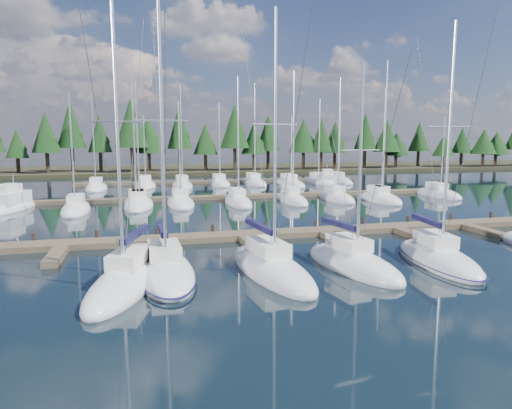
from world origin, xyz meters
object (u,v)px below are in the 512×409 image
object	(u,v)px
front_sailboat_0	(127,281)
front_sailboat_1	(165,272)
main_dock	(324,233)
motor_yacht_right	(327,181)
motor_yacht_left	(11,205)
front_sailboat_3	(352,263)
front_sailboat_4	(438,259)
front_sailboat_2	(271,268)

from	to	relation	value
front_sailboat_0	front_sailboat_1	size ratio (longest dim) A/B	0.99
main_dock	motor_yacht_right	size ratio (longest dim) A/B	5.39
motor_yacht_left	main_dock	bearing A→B (deg)	-36.79
front_sailboat_1	front_sailboat_3	size ratio (longest dim) A/B	1.23
front_sailboat_4	main_dock	bearing A→B (deg)	111.40
front_sailboat_1	front_sailboat_4	world-z (taller)	front_sailboat_1
motor_yacht_left	front_sailboat_1	bearing A→B (deg)	-62.56
main_dock	front_sailboat_0	xyz separation A→B (m)	(-13.76, -8.53, 0.09)
front_sailboat_0	front_sailboat_1	bearing A→B (deg)	29.98
front_sailboat_2	main_dock	bearing A→B (deg)	51.66
front_sailboat_0	motor_yacht_left	size ratio (longest dim) A/B	1.58
front_sailboat_1	front_sailboat_3	bearing A→B (deg)	-4.94
front_sailboat_0	front_sailboat_3	distance (m)	11.97
front_sailboat_0	front_sailboat_4	world-z (taller)	front_sailboat_0
front_sailboat_0	motor_yacht_right	bearing A→B (deg)	56.57
front_sailboat_3	front_sailboat_0	bearing A→B (deg)	-178.98
main_dock	front_sailboat_0	distance (m)	16.19
front_sailboat_0	front_sailboat_3	xyz separation A→B (m)	(11.97, 0.21, -0.01)
front_sailboat_1	front_sailboat_4	xyz separation A→B (m)	(15.27, -1.20, -0.00)
main_dock	front_sailboat_0	size ratio (longest dim) A/B	3.08
front_sailboat_0	front_sailboat_4	xyz separation A→B (m)	(17.15, -0.11, -0.01)
front_sailboat_2	front_sailboat_1	bearing A→B (deg)	172.99
main_dock	front_sailboat_4	xyz separation A→B (m)	(3.39, -8.64, 0.08)
front_sailboat_1	motor_yacht_left	xyz separation A→B (m)	(-13.86, 26.69, 0.19)
front_sailboat_2	front_sailboat_4	size ratio (longest dim) A/B	1.01
main_dock	front_sailboat_3	bearing A→B (deg)	-102.14
front_sailboat_1	front_sailboat_4	distance (m)	15.31
front_sailboat_0	front_sailboat_2	bearing A→B (deg)	3.23
main_dock	front_sailboat_1	xyz separation A→B (m)	(-11.88, -7.45, 0.08)
main_dock	front_sailboat_2	world-z (taller)	front_sailboat_2
front_sailboat_0	motor_yacht_right	xyz separation A→B (m)	(29.20, 44.24, 0.14)
main_dock	front_sailboat_4	size ratio (longest dim) A/B	3.13
front_sailboat_0	front_sailboat_2	distance (m)	7.35
front_sailboat_3	motor_yacht_right	size ratio (longest dim) A/B	1.45
main_dock	front_sailboat_2	bearing A→B (deg)	-128.34
main_dock	front_sailboat_3	distance (m)	8.51
front_sailboat_3	motor_yacht_left	bearing A→B (deg)	130.98
main_dock	motor_yacht_left	distance (m)	32.14
main_dock	front_sailboat_4	distance (m)	9.28
front_sailboat_0	front_sailboat_2	world-z (taller)	front_sailboat_0
front_sailboat_4	motor_yacht_right	xyz separation A→B (m)	(12.05, 44.35, 0.15)
front_sailboat_0	motor_yacht_left	xyz separation A→B (m)	(-11.98, 27.78, 0.18)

